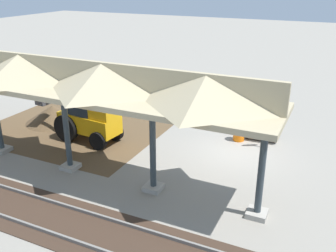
{
  "coord_description": "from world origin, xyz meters",
  "views": [
    {
      "loc": [
        -3.94,
        15.82,
        7.83
      ],
      "look_at": [
        2.68,
        1.77,
        1.6
      ],
      "focal_mm": 40.0,
      "sensor_mm": 36.0,
      "label": 1
    }
  ],
  "objects": [
    {
      "name": "stop_sign",
      "position": [
        -1.25,
        -1.31,
        1.53
      ],
      "size": [
        0.63,
        0.48,
        2.14
      ],
      "color": "gray",
      "rests_on": "ground"
    },
    {
      "name": "traffic_barrel",
      "position": [
        0.26,
        -1.6,
        0.45
      ],
      "size": [
        0.56,
        0.56,
        0.9
      ],
      "primitive_type": "cylinder",
      "color": "orange",
      "rests_on": "ground"
    },
    {
      "name": "dirt_work_zone",
      "position": [
        8.89,
        0.98,
        0.0
      ],
      "size": [
        9.47,
        7.0,
        0.01
      ],
      "primitive_type": "cube",
      "color": "brown",
      "rests_on": "ground"
    },
    {
      "name": "concrete_pipe",
      "position": [
        -0.77,
        -2.14,
        0.4
      ],
      "size": [
        1.61,
        0.87,
        0.8
      ],
      "color": "#9E9384",
      "rests_on": "ground"
    },
    {
      "name": "dirt_mound",
      "position": [
        10.62,
        0.38,
        0.0
      ],
      "size": [
        6.34,
        6.34,
        2.0
      ],
      "primitive_type": "cone",
      "color": "brown",
      "rests_on": "ground"
    },
    {
      "name": "ground_plane",
      "position": [
        0.0,
        0.0,
        0.0
      ],
      "size": [
        120.0,
        120.0,
        0.0
      ],
      "primitive_type": "plane",
      "color": "gray"
    },
    {
      "name": "backhoe",
      "position": [
        7.29,
        1.57,
        1.27
      ],
      "size": [
        5.14,
        1.98,
        2.82
      ],
      "color": "orange",
      "rests_on": "ground"
    },
    {
      "name": "platform_canopy",
      "position": [
        8.14,
        4.52,
        4.18
      ],
      "size": [
        21.63,
        3.2,
        4.9
      ],
      "color": "#9E998E",
      "rests_on": "ground"
    }
  ]
}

